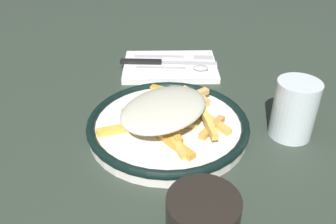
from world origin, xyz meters
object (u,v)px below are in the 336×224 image
Objects in this scene: fork at (174,57)px; water_glass at (295,110)px; spoon at (185,68)px; plate at (168,125)px; knife at (160,62)px; fries_heap at (167,111)px; napkin at (168,66)px.

water_glass is at bearing 35.24° from fork.
spoon is (0.06, 0.02, 0.00)m from fork.
plate reaches higher than spoon.
knife is at bearing -174.57° from plate.
knife is at bearing -137.44° from water_glass.
spoon is at bearing 21.79° from fork.
water_glass reaches higher than fries_heap.
fork is at bearing 131.50° from knife.
fork is (-0.27, 0.01, -0.03)m from fries_heap.
water_glass reaches higher than spoon.
fork is at bearing 177.81° from fries_heap.
plate is 1.23× the size of fries_heap.
fries_heap is 0.24m from knife.
napkin is at bearing -179.14° from plate.
plate is 1.24× the size of knife.
fork is 1.85× the size of water_glass.
knife is (-0.24, -0.02, -0.03)m from fries_heap.
plate is 0.21m from spoon.
spoon is at bearing 61.49° from knife.
napkin is at bearing -139.96° from water_glass.
plate is 1.71× the size of spoon.
napkin is 0.31m from water_glass.
knife is at bearing -118.51° from spoon.
fries_heap reaches higher than napkin.
fries_heap is 0.24m from napkin.
knife is 1.38× the size of spoon.
plate is at bearing 152.05° from fries_heap.
plate is 0.03m from fries_heap.
spoon is at bearing 171.10° from fries_heap.
plate is 0.24m from napkin.
knife is (-0.24, -0.02, 0.00)m from plate.
plate is 0.24m from knife.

